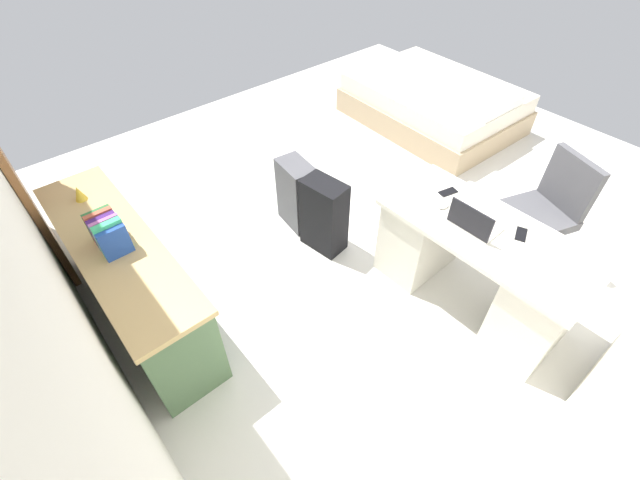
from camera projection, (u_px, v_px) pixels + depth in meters
ground_plane at (387, 217)px, 4.00m from camera, size 6.13×6.13×0.00m
wall_back at (15, 234)px, 1.85m from camera, size 4.05×0.10×2.77m
desk at (476, 265)px, 3.07m from camera, size 1.45×0.69×0.72m
office_chair at (541, 217)px, 3.37m from camera, size 0.59×0.59×0.94m
credenza at (131, 280)px, 2.97m from camera, size 1.80×0.48×0.75m
bed at (434, 103)px, 5.09m from camera, size 1.94×1.45×0.58m
suitcase_black at (324, 216)px, 3.52m from camera, size 0.39×0.27×0.66m
suitcase_spare_grey at (297, 194)px, 3.74m from camera, size 0.38×0.26×0.63m
laptop at (473, 223)px, 2.80m from camera, size 0.31×0.23×0.21m
computer_mouse at (444, 205)px, 2.99m from camera, size 0.06×0.10×0.03m
cell_phone_near_laptop at (521, 234)px, 2.79m from camera, size 0.12×0.15×0.01m
cell_phone_by_mouse at (448, 192)px, 3.11m from camera, size 0.10×0.15×0.01m
book_row at (108, 233)px, 2.62m from camera, size 0.28×0.17×0.24m
figurine_small at (79, 193)px, 2.97m from camera, size 0.08×0.08×0.11m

